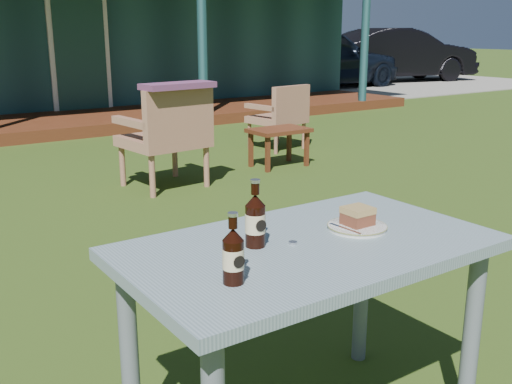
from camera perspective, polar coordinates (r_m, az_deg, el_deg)
ground at (r=3.49m, az=-12.30°, el=-8.42°), size 80.00×80.00×0.00m
gravel_strip at (r=16.43m, az=11.05°, el=10.10°), size 9.00×6.00×0.02m
car_near at (r=14.99m, az=6.19°, el=12.55°), size 4.28×1.83×1.44m
car_far at (r=17.35m, az=13.36°, el=12.58°), size 4.60×2.46×1.44m
cafe_table at (r=1.97m, az=5.00°, el=-7.56°), size 1.20×0.70×0.72m
plate at (r=2.07m, az=9.61°, el=-3.28°), size 0.20×0.20×0.01m
cake_slice at (r=2.07m, az=9.66°, el=-2.24°), size 0.09×0.09×0.06m
fork at (r=2.02m, az=8.48°, el=-3.49°), size 0.02×0.14×0.00m
cola_bottle_near at (r=1.86m, az=-0.07°, el=-2.68°), size 0.06×0.07×0.22m
cola_bottle_far at (r=1.60m, az=-2.18°, el=-6.05°), size 0.06×0.06×0.20m
bottle_cap at (r=1.91m, az=3.53°, el=-4.85°), size 0.03×0.03×0.01m
armchair_left at (r=5.36m, az=-8.35°, el=5.65°), size 0.73×0.69×0.90m
armchair_right at (r=7.11m, az=2.44°, el=7.47°), size 0.64×0.61×0.76m
floral_throw at (r=5.15m, az=-7.43°, el=10.02°), size 0.66×0.31×0.05m
side_table at (r=6.21m, az=2.20°, el=5.54°), size 0.60×0.40×0.40m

